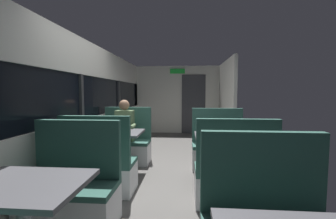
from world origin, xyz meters
name	(u,v)px	position (x,y,z in m)	size (l,w,h in m)	color
ground_plane	(167,178)	(0.00, 0.00, -0.01)	(3.30, 9.20, 0.02)	#514F4C
carriage_window_panel_left	(80,110)	(-1.45, 0.00, 1.11)	(0.09, 8.48, 2.30)	beige
carriage_end_bulkhead	(179,100)	(0.06, 4.19, 1.14)	(2.90, 0.11, 2.30)	beige
carriage_aisle_panel_right	(226,101)	(1.45, 3.00, 1.15)	(0.08, 2.40, 2.30)	beige
dining_table_near_window	(23,196)	(-0.89, -2.09, 0.64)	(0.90, 0.70, 0.74)	#9E9EA3
bench_near_window_facing_entry	(72,195)	(-0.89, -1.39, 0.33)	(0.95, 0.50, 1.10)	silver
dining_table_mid_window	(115,137)	(-0.89, 0.09, 0.64)	(0.90, 0.70, 0.74)	#9E9EA3
bench_mid_window_facing_end	(100,169)	(-0.89, -0.61, 0.33)	(0.95, 0.50, 1.10)	silver
bench_mid_window_facing_entry	(126,146)	(-0.89, 0.79, 0.33)	(0.95, 0.50, 1.10)	silver
dining_table_rear_aisle	(224,142)	(0.89, -0.11, 0.64)	(0.90, 0.70, 0.74)	#9E9EA3
bench_rear_aisle_facing_end	(233,179)	(0.89, -0.81, 0.33)	(0.95, 0.50, 1.10)	silver
bench_rear_aisle_facing_entry	(218,150)	(0.89, 0.59, 0.33)	(0.95, 0.50, 1.10)	silver
seated_passenger	(125,136)	(-0.89, 0.72, 0.54)	(0.47, 0.55, 1.26)	#26262D
coffee_cup_primary	(219,131)	(0.82, 0.04, 0.79)	(0.07, 0.07, 0.09)	#B23333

